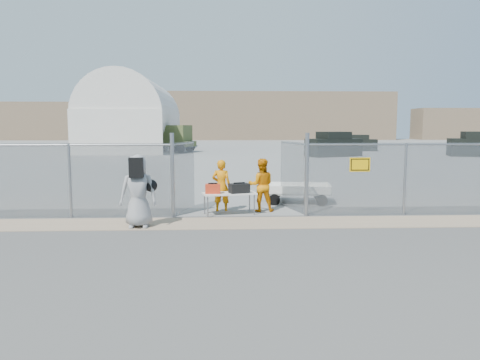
{
  "coord_description": "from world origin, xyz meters",
  "views": [
    {
      "loc": [
        -0.58,
        -11.82,
        2.72
      ],
      "look_at": [
        0.0,
        2.0,
        1.1
      ],
      "focal_mm": 35.0,
      "sensor_mm": 36.0,
      "label": 1
    }
  ],
  "objects_px": {
    "visitor": "(138,191)",
    "utility_trailer": "(298,193)",
    "folding_table": "(229,204)",
    "security_worker_left": "(221,186)",
    "security_worker_right": "(261,185)"
  },
  "relations": [
    {
      "from": "security_worker_right",
      "to": "utility_trailer",
      "type": "bearing_deg",
      "value": -130.41
    },
    {
      "from": "folding_table",
      "to": "visitor",
      "type": "xyz_separation_m",
      "value": [
        -2.46,
        -1.65,
        0.64
      ]
    },
    {
      "from": "security_worker_right",
      "to": "visitor",
      "type": "height_order",
      "value": "visitor"
    },
    {
      "from": "folding_table",
      "to": "security_worker_right",
      "type": "distance_m",
      "value": 1.25
    },
    {
      "from": "visitor",
      "to": "utility_trailer",
      "type": "xyz_separation_m",
      "value": [
        4.91,
        3.78,
        -0.62
      ]
    },
    {
      "from": "utility_trailer",
      "to": "visitor",
      "type": "bearing_deg",
      "value": -134.46
    },
    {
      "from": "security_worker_right",
      "to": "utility_trailer",
      "type": "relative_size",
      "value": 0.58
    },
    {
      "from": "folding_table",
      "to": "security_worker_left",
      "type": "xyz_separation_m",
      "value": [
        -0.24,
        0.51,
        0.49
      ]
    },
    {
      "from": "utility_trailer",
      "to": "security_worker_right",
      "type": "bearing_deg",
      "value": -123.78
    },
    {
      "from": "security_worker_left",
      "to": "visitor",
      "type": "bearing_deg",
      "value": 58.23
    },
    {
      "from": "visitor",
      "to": "security_worker_left",
      "type": "bearing_deg",
      "value": 42.95
    },
    {
      "from": "folding_table",
      "to": "utility_trailer",
      "type": "distance_m",
      "value": 3.24
    },
    {
      "from": "folding_table",
      "to": "visitor",
      "type": "bearing_deg",
      "value": -158.08
    },
    {
      "from": "security_worker_left",
      "to": "visitor",
      "type": "height_order",
      "value": "visitor"
    },
    {
      "from": "visitor",
      "to": "utility_trailer",
      "type": "bearing_deg",
      "value": 36.26
    }
  ]
}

